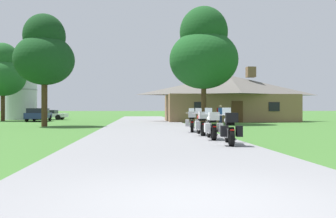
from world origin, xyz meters
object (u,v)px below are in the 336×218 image
Objects in this scene: motorcycle_silver_nearest_to_camera at (230,129)px; motorcycle_white_second_in_row at (212,126)px; parked_navy_suv_far_left at (39,114)px; tree_left_near at (44,53)px; bystander_blue_shirt_beside_signpost at (221,114)px; motorcycle_red_third_in_row at (202,124)px; parked_white_sedan_far_left at (49,115)px; metal_silo_distant at (20,86)px; motorcycle_yellow_farthest_in_row at (192,122)px; tree_by_lodge_front at (204,52)px; bystander_red_shirt_near_lodge at (220,113)px; tree_left_far at (3,72)px.

motorcycle_silver_nearest_to_camera is 1.00× the size of motorcycle_white_second_in_row.
parked_navy_suv_far_left reaches higher than motorcycle_silver_nearest_to_camera.
bystander_blue_shirt_beside_signpost is at bearing 6.82° from tree_left_near.
motorcycle_white_second_in_row is at bearing -88.41° from motorcycle_red_third_in_row.
motorcycle_white_second_in_row is at bearing -52.33° from tree_left_near.
parked_white_sedan_far_left is at bearing 94.49° from bystander_blue_shirt_beside_signpost.
metal_silo_distant is (-18.09, 32.74, 3.69)m from motorcycle_white_second_in_row.
motorcycle_white_second_in_row is 0.25× the size of tree_left_near.
parked_navy_suv_far_left reaches higher than motorcycle_yellow_farthest_in_row.
parked_white_sedan_far_left is at bearing 125.85° from motorcycle_yellow_farthest_in_row.
metal_silo_distant is at bearing 66.34° from parked_white_sedan_far_left.
motorcycle_white_second_in_row reaches higher than parked_white_sedan_far_left.
motorcycle_yellow_farthest_in_row is 0.20× the size of tree_by_lodge_front.
motorcycle_yellow_farthest_in_row is (-0.25, 7.20, 0.00)m from motorcycle_silver_nearest_to_camera.
metal_silo_distant is at bearing 117.47° from parked_navy_suv_far_left.
bystander_blue_shirt_beside_signpost reaches higher than motorcycle_silver_nearest_to_camera.
metal_silo_distant is (-18.08, 30.36, 3.69)m from motorcycle_red_third_in_row.
metal_silo_distant is 1.85× the size of parked_navy_suv_far_left.
motorcycle_red_third_in_row reaches higher than parked_white_sedan_far_left.
motorcycle_white_second_in_row is 1.00× the size of motorcycle_red_third_in_row.
motorcycle_silver_nearest_to_camera reaches higher than parked_white_sedan_far_left.
motorcycle_silver_nearest_to_camera is 35.76m from parked_white_sedan_far_left.
parked_navy_suv_far_left is 1.07× the size of parked_white_sedan_far_left.
tree_by_lodge_front reaches higher than motorcycle_silver_nearest_to_camera.
motorcycle_silver_nearest_to_camera is at bearing -56.33° from tree_left_near.
motorcycle_red_third_in_row is 15.47m from tree_left_near.
tree_by_lodge_front is at bearing 35.46° from bystander_red_shirt_near_lodge.
bystander_blue_shirt_beside_signpost is (3.78, 12.33, 0.32)m from motorcycle_red_third_in_row.
parked_navy_suv_far_left is at bearing 107.11° from tree_left_near.
motorcycle_silver_nearest_to_camera is 0.24× the size of metal_silo_distant.
bystander_blue_shirt_beside_signpost is 0.39× the size of parked_white_sedan_far_left.
tree_by_lodge_front reaches higher than tree_left_far.
parked_navy_suv_far_left is (4.46, -8.12, -3.53)m from metal_silo_distant.
tree_left_far reaches higher than motorcycle_silver_nearest_to_camera.
tree_left_near is 18.59m from parked_white_sedan_far_left.
parked_white_sedan_far_left is (4.13, -2.18, -3.66)m from metal_silo_distant.
parked_navy_suv_far_left is (-13.63, 24.61, 0.17)m from motorcycle_white_second_in_row.
motorcycle_yellow_farthest_in_row is 28.43m from tree_left_far.
bystander_blue_shirt_beside_signpost is (3.62, 17.00, 0.32)m from motorcycle_silver_nearest_to_camera.
parked_white_sedan_far_left is (4.02, 4.09, -4.78)m from tree_left_far.
bystander_red_shirt_near_lodge is 0.36× the size of parked_navy_suv_far_left.
tree_left_far is at bearing 139.65° from parked_white_sedan_far_left.
tree_left_near reaches higher than bystander_blue_shirt_beside_signpost.
tree_left_near is 13.08m from tree_by_lodge_front.
tree_left_near is at bearing 143.11° from bystander_blue_shirt_beside_signpost.
motorcycle_red_third_in_row is at bearing -149.49° from parked_white_sedan_far_left.
motorcycle_yellow_farthest_in_row is (-0.09, 2.53, 0.00)m from motorcycle_red_third_in_row.
motorcycle_white_second_in_row is 0.24× the size of metal_silo_distant.
tree_left_near reaches higher than motorcycle_yellow_farthest_in_row.
motorcycle_white_second_in_row is 17.30m from tree_by_lodge_front.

